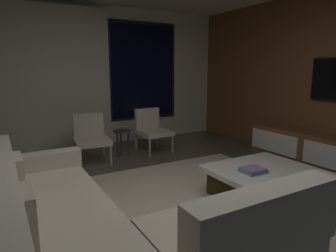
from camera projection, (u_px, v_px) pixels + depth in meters
floor at (182, 228)px, 2.87m from camera, size 9.20×9.20×0.00m
back_wall_with_window at (78, 77)px, 5.67m from camera, size 6.60×0.30×2.70m
area_rug at (218, 223)px, 2.95m from camera, size 3.20×3.80×0.01m
sectional_couch at (98, 233)px, 2.23m from camera, size 1.98×2.50×0.82m
coffee_table at (268, 185)px, 3.43m from camera, size 1.16×1.16×0.36m
book_stack_on_coffee_table at (253, 170)px, 3.35m from camera, size 0.27×0.22×0.05m
accent_chair_near_window at (151, 128)px, 5.49m from camera, size 0.58×0.60×0.78m
accent_chair_by_curtain at (91, 136)px, 4.84m from camera, size 0.59×0.60×0.78m
side_stool at (122, 135)px, 5.17m from camera, size 0.32×0.32×0.46m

